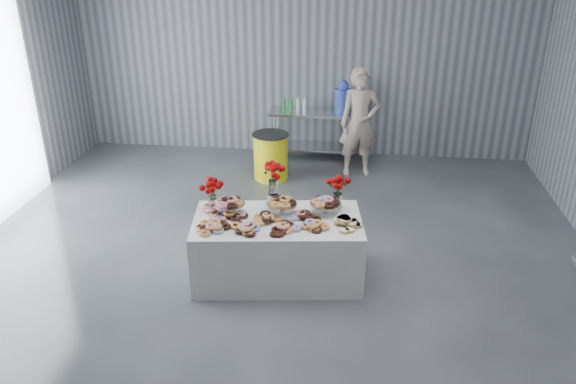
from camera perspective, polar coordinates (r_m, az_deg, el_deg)
name	(u,v)px	position (r m, az deg, el deg)	size (l,w,h in m)	color
ground	(265,287)	(6.51, -2.38, -9.66)	(9.00, 9.00, 0.00)	#35383D
room_walls	(233,52)	(5.60, -5.60, 13.95)	(8.04, 9.04, 4.02)	gray
display_table	(278,248)	(6.51, -1.06, -5.73)	(1.90, 1.00, 0.75)	white
prep_table	(313,126)	(9.91, 2.55, 6.67)	(1.50, 0.60, 0.90)	silver
donut_mounds	(277,218)	(6.27, -1.15, -2.64)	(1.80, 0.80, 0.09)	#D3934D
cake_stand_left	(229,203)	(6.44, -5.99, -1.08)	(0.36, 0.36, 0.17)	silver
cake_stand_mid	(282,202)	(6.41, -0.64, -1.07)	(0.36, 0.36, 0.17)	silver
cake_stand_right	(325,202)	(6.42, 3.83, -1.05)	(0.36, 0.36, 0.17)	silver
danish_pile	(345,221)	(6.21, 5.84, -2.94)	(0.48, 0.48, 0.11)	silver
bouquet_left	(212,187)	(6.48, -7.73, 0.55)	(0.26, 0.26, 0.42)	white
bouquet_right	(338,184)	(6.51, 5.10, 0.77)	(0.26, 0.26, 0.42)	white
bouquet_center	(273,176)	(6.49, -1.52, 1.60)	(0.26, 0.26, 0.57)	silver
water_jug	(343,98)	(9.74, 5.58, 9.51)	(0.28, 0.28, 0.55)	#4465E9
drink_bottles	(294,104)	(9.73, 0.64, 8.90)	(0.54, 0.08, 0.27)	#268C33
person	(360,123)	(9.28, 7.29, 7.02)	(0.65, 0.43, 1.79)	#CC8C93
trash_barrel	(271,156)	(9.19, -1.76, 3.67)	(0.60, 0.60, 0.77)	yellow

